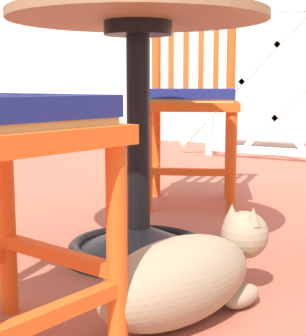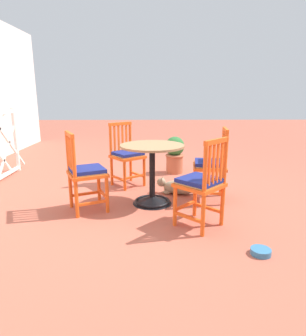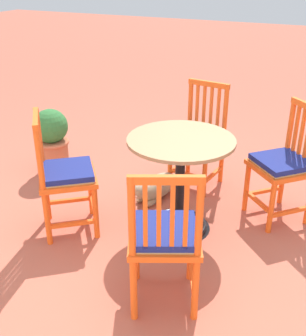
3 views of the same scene
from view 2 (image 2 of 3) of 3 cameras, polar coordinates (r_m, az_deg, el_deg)
The scene contains 9 objects.
ground_plane at distance 3.64m, azimuth -0.03°, elevation -7.02°, with size 24.00×24.00×0.00m, color #AD5642.
cafe_table at distance 3.58m, azimuth -0.15°, elevation -2.53°, with size 0.76×0.76×0.73m.
orange_chair_tucked_in at distance 2.96m, azimuth 9.32°, elevation -3.07°, with size 0.57×0.57×0.91m.
orange_chair_at_corner at distance 3.74m, azimuth 11.19°, elevation 0.48°, with size 0.45×0.45×0.91m.
orange_chair_facing_out at distance 4.28m, azimuth -5.11°, elevation 2.43°, with size 0.56×0.56×0.91m.
orange_chair_near_fence at distance 3.41m, azimuth -12.91°, elevation -0.91°, with size 0.53×0.53×0.91m.
tabby_cat at distance 3.99m, azimuth 4.62°, elevation -3.67°, with size 0.30×0.75×0.23m.
terracotta_planter at distance 4.99m, azimuth 4.20°, elevation 2.74°, with size 0.32×0.32×0.62m.
pet_water_bowl at distance 2.73m, azimuth 20.08°, elevation -14.92°, with size 0.17×0.17×0.05m, color teal.
Camera 2 is at (-3.39, 0.05, 1.31)m, focal length 31.57 mm.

